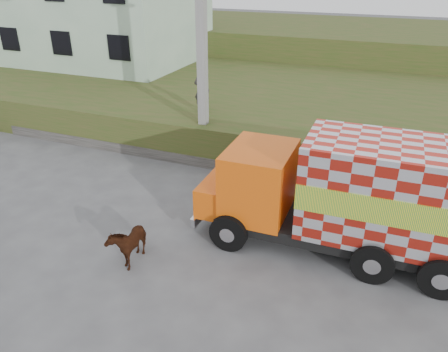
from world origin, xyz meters
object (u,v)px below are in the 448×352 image
at_px(cargo_truck, 351,196).
at_px(cow, 129,241).
at_px(utility_pole, 202,52).
at_px(pedestrian, 202,90).

xyz_separation_m(cargo_truck, cow, (-5.00, -2.52, -1.07)).
bearing_deg(cargo_truck, utility_pole, 145.38).
bearing_deg(pedestrian, utility_pole, 115.05).
bearing_deg(utility_pole, cow, -82.82).
xyz_separation_m(utility_pole, cow, (0.80, -6.36, -3.52)).
distance_m(utility_pole, pedestrian, 2.24).
relative_size(cow, pedestrian, 0.76).
relative_size(utility_pole, cargo_truck, 1.13).
distance_m(utility_pole, cargo_truck, 7.38).
xyz_separation_m(cargo_truck, pedestrian, (-6.45, 5.13, 0.74)).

